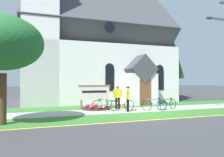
% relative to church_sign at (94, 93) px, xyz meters
% --- Properties ---
extents(ground, '(140.00, 140.00, 0.00)m').
position_rel_church_sign_xyz_m(ground, '(2.51, 0.60, -1.11)').
color(ground, '#3D3D3F').
extents(sidewalk_slab, '(32.00, 2.27, 0.01)m').
position_rel_church_sign_xyz_m(sidewalk_slab, '(1.85, -1.63, -1.10)').
color(sidewalk_slab, '#A8A59E').
rests_on(sidewalk_slab, ground).
extents(grass_verge, '(32.00, 2.34, 0.01)m').
position_rel_church_sign_xyz_m(grass_verge, '(1.85, -3.93, -1.10)').
color(grass_verge, '#38722D').
rests_on(grass_verge, ground).
extents(church_lawn, '(24.00, 2.59, 0.01)m').
position_rel_church_sign_xyz_m(church_lawn, '(1.85, 0.80, -1.10)').
color(church_lawn, '#38722D').
rests_on(church_lawn, ground).
extents(curb_paint_stripe, '(28.00, 0.16, 0.01)m').
position_rel_church_sign_xyz_m(curb_paint_stripe, '(1.85, -5.25, -1.10)').
color(curb_paint_stripe, yellow).
rests_on(curb_paint_stripe, ground).
extents(church_building, '(14.26, 11.42, 14.42)m').
position_rel_church_sign_xyz_m(church_building, '(1.45, 6.59, 3.85)').
color(church_building, white).
rests_on(church_building, ground).
extents(church_sign, '(2.31, 0.29, 1.67)m').
position_rel_church_sign_xyz_m(church_sign, '(0.00, 0.00, 0.00)').
color(church_sign, '#7F6047').
rests_on(church_sign, ground).
extents(flower_bed, '(1.94, 1.94, 0.34)m').
position_rel_church_sign_xyz_m(flower_bed, '(-0.00, -0.44, -1.01)').
color(flower_bed, '#382319').
rests_on(flower_bed, ground).
extents(bicycle_silver, '(1.77, 0.23, 0.83)m').
position_rel_church_sign_xyz_m(bicycle_silver, '(3.56, -2.22, -0.73)').
color(bicycle_silver, black).
rests_on(bicycle_silver, ground).
extents(bicycle_blue, '(1.69, 0.44, 0.79)m').
position_rel_church_sign_xyz_m(bicycle_blue, '(0.36, -1.31, -0.74)').
color(bicycle_blue, black).
rests_on(bicycle_blue, ground).
extents(bicycle_red, '(1.68, 0.61, 0.82)m').
position_rel_church_sign_xyz_m(bicycle_red, '(4.59, -2.28, -0.74)').
color(bicycle_red, black).
rests_on(bicycle_red, ground).
extents(bicycle_black, '(1.69, 0.09, 0.77)m').
position_rel_church_sign_xyz_m(bicycle_black, '(1.48, -1.64, -0.74)').
color(bicycle_black, black).
rests_on(bicycle_black, ground).
extents(cyclist_in_yellow_jersey, '(0.41, 0.59, 1.62)m').
position_rel_church_sign_xyz_m(cyclist_in_yellow_jersey, '(1.62, -2.25, -0.17)').
color(cyclist_in_yellow_jersey, black).
rests_on(cyclist_in_yellow_jersey, ground).
extents(cyclist_in_orange_jersey, '(0.64, 0.27, 1.59)m').
position_rel_church_sign_xyz_m(cyclist_in_orange_jersey, '(1.49, -0.75, -0.19)').
color(cyclist_in_orange_jersey, black).
rests_on(cyclist_in_orange_jersey, ground).
extents(roadside_conifer, '(3.32, 3.32, 8.54)m').
position_rel_church_sign_xyz_m(roadside_conifer, '(8.93, 4.22, 4.27)').
color(roadside_conifer, '#3D2D1E').
rests_on(roadside_conifer, ground).
extents(yard_deciduous_tree, '(3.57, 3.57, 5.29)m').
position_rel_church_sign_xyz_m(yard_deciduous_tree, '(-3.26, 4.77, 2.62)').
color(yard_deciduous_tree, '#3D2D1E').
rests_on(yard_deciduous_tree, ground).
extents(verge_sapling, '(3.58, 3.58, 4.88)m').
position_rel_church_sign_xyz_m(verge_sapling, '(-5.27, -4.08, 2.52)').
color(verge_sapling, '#4C3823').
rests_on(verge_sapling, ground).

